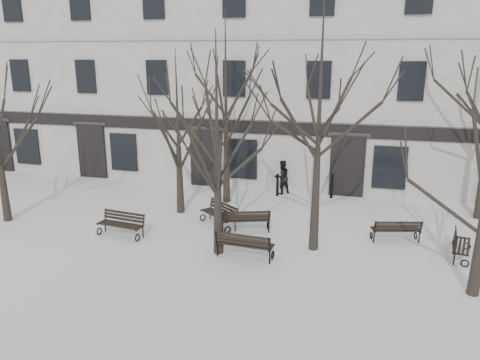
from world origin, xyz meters
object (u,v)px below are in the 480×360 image
(tree_1, at_px, (217,119))
(bench_3, at_px, (220,214))
(bench_4, at_px, (396,229))
(bench_5, at_px, (460,244))
(bench_0, at_px, (121,223))
(tree_2, at_px, (320,93))
(bench_2, at_px, (244,244))
(bench_1, at_px, (246,220))

(tree_1, height_order, bench_3, tree_1)
(bench_4, height_order, bench_5, bench_4)
(bench_4, bearing_deg, bench_0, -2.61)
(tree_2, relative_size, bench_0, 4.63)
(bench_4, bearing_deg, bench_5, 143.23)
(tree_2, xyz_separation_m, bench_0, (-7.03, -0.62, -4.86))
(bench_2, xyz_separation_m, bench_4, (4.93, 2.80, -0.05))
(bench_3, height_order, bench_4, bench_3)
(bench_2, distance_m, bench_3, 3.21)
(bench_0, distance_m, bench_2, 4.97)
(tree_1, bearing_deg, bench_0, 172.35)
(bench_4, bearing_deg, tree_1, 9.16)
(bench_3, distance_m, bench_5, 8.63)
(bench_3, bearing_deg, bench_4, 38.54)
(bench_0, bearing_deg, tree_1, -0.32)
(bench_1, xyz_separation_m, bench_3, (-1.15, 0.41, -0.01))
(bench_1, relative_size, bench_2, 0.99)
(tree_1, distance_m, bench_0, 5.69)
(tree_1, xyz_separation_m, bench_5, (7.88, 1.74, -4.13))
(tree_1, height_order, tree_2, tree_2)
(bench_0, bearing_deg, tree_2, 12.34)
(bench_1, bearing_deg, tree_1, 59.86)
(bench_3, bearing_deg, bench_5, 32.94)
(bench_2, bearing_deg, tree_1, -10.17)
(tree_2, bearing_deg, bench_3, 160.74)
(tree_2, distance_m, bench_1, 5.61)
(bench_0, distance_m, bench_4, 10.04)
(bench_0, xyz_separation_m, bench_5, (11.81, 1.21, -0.05))
(bench_1, bearing_deg, bench_0, 1.14)
(bench_0, height_order, bench_2, bench_2)
(tree_1, xyz_separation_m, tree_2, (3.10, 1.14, 0.78))
(tree_2, xyz_separation_m, bench_4, (2.80, 1.41, -4.88))
(bench_2, bearing_deg, bench_0, -4.89)
(bench_0, distance_m, bench_5, 11.87)
(bench_1, xyz_separation_m, bench_5, (7.45, -0.34, -0.06))
(bench_1, height_order, bench_2, bench_2)
(tree_2, bearing_deg, bench_5, 7.06)
(bench_1, distance_m, bench_5, 7.45)
(bench_1, distance_m, bench_4, 5.49)
(bench_1, bearing_deg, tree_2, 142.47)
(bench_5, bearing_deg, bench_4, 80.14)
(bench_0, bearing_deg, bench_3, 38.63)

